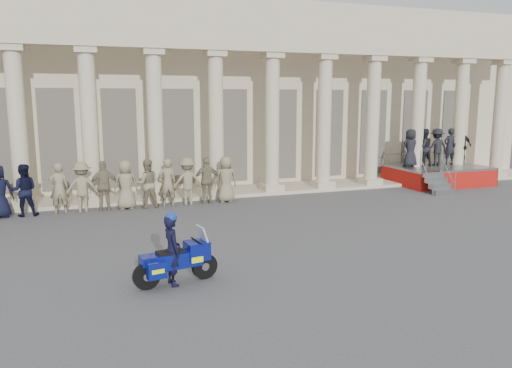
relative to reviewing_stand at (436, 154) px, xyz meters
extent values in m
plane|color=#454548|center=(-12.73, -7.73, -1.55)|extent=(90.00, 90.00, 0.00)
cube|color=#C5B494|center=(-12.73, 7.27, 2.95)|extent=(40.00, 10.00, 9.00)
cube|color=#C5B494|center=(-12.73, 1.07, -1.47)|extent=(40.00, 2.60, 0.15)
cube|color=#C5B494|center=(-12.73, 0.27, 5.24)|extent=(35.80, 1.00, 1.00)
cube|color=#C5B494|center=(-12.73, 0.27, 6.34)|extent=(35.80, 1.00, 1.20)
cube|color=#C5B494|center=(-19.23, 0.27, -1.25)|extent=(0.90, 0.90, 0.30)
cylinder|color=#C5B494|center=(-19.23, 0.27, 1.70)|extent=(0.64, 0.64, 5.60)
cube|color=#C5B494|center=(-19.23, 0.27, 4.62)|extent=(0.85, 0.85, 0.24)
cube|color=#C5B494|center=(-16.63, 0.27, -1.25)|extent=(0.90, 0.90, 0.30)
cylinder|color=#C5B494|center=(-16.63, 0.27, 1.70)|extent=(0.64, 0.64, 5.60)
cube|color=#C5B494|center=(-16.63, 0.27, 4.62)|extent=(0.85, 0.85, 0.24)
cube|color=#C5B494|center=(-14.03, 0.27, -1.25)|extent=(0.90, 0.90, 0.30)
cylinder|color=#C5B494|center=(-14.03, 0.27, 1.70)|extent=(0.64, 0.64, 5.60)
cube|color=#C5B494|center=(-14.03, 0.27, 4.62)|extent=(0.85, 0.85, 0.24)
cube|color=#C5B494|center=(-11.43, 0.27, -1.25)|extent=(0.90, 0.90, 0.30)
cylinder|color=#C5B494|center=(-11.43, 0.27, 1.70)|extent=(0.64, 0.64, 5.60)
cube|color=#C5B494|center=(-11.43, 0.27, 4.62)|extent=(0.85, 0.85, 0.24)
cube|color=#C5B494|center=(-8.83, 0.27, -1.25)|extent=(0.90, 0.90, 0.30)
cylinder|color=#C5B494|center=(-8.83, 0.27, 1.70)|extent=(0.64, 0.64, 5.60)
cube|color=#C5B494|center=(-8.83, 0.27, 4.62)|extent=(0.85, 0.85, 0.24)
cube|color=#C5B494|center=(-6.23, 0.27, -1.25)|extent=(0.90, 0.90, 0.30)
cylinder|color=#C5B494|center=(-6.23, 0.27, 1.70)|extent=(0.64, 0.64, 5.60)
cube|color=#C5B494|center=(-6.23, 0.27, 4.62)|extent=(0.85, 0.85, 0.24)
cube|color=#C5B494|center=(-3.63, 0.27, -1.25)|extent=(0.90, 0.90, 0.30)
cylinder|color=#C5B494|center=(-3.63, 0.27, 1.70)|extent=(0.64, 0.64, 5.60)
cube|color=#C5B494|center=(-3.63, 0.27, 4.62)|extent=(0.85, 0.85, 0.24)
cube|color=#C5B494|center=(-1.03, 0.27, -1.25)|extent=(0.90, 0.90, 0.30)
cylinder|color=#C5B494|center=(-1.03, 0.27, 1.70)|extent=(0.64, 0.64, 5.60)
cube|color=#C5B494|center=(-1.03, 0.27, 4.62)|extent=(0.85, 0.85, 0.24)
cube|color=#C5B494|center=(1.57, 0.27, -1.25)|extent=(0.90, 0.90, 0.30)
cylinder|color=#C5B494|center=(1.57, 0.27, 1.70)|extent=(0.64, 0.64, 5.60)
cube|color=#C5B494|center=(1.57, 0.27, 4.62)|extent=(0.85, 0.85, 0.24)
cube|color=#C5B494|center=(4.17, 0.27, -1.25)|extent=(0.90, 0.90, 0.30)
cylinder|color=#C5B494|center=(4.17, 0.27, 1.70)|extent=(0.64, 0.64, 5.60)
cube|color=#C5B494|center=(4.17, 0.27, 4.62)|extent=(0.85, 0.85, 0.24)
cube|color=black|center=(-17.93, 2.29, 1.00)|extent=(1.30, 0.12, 4.20)
cube|color=black|center=(-15.33, 2.29, 1.00)|extent=(1.30, 0.12, 4.20)
cube|color=black|center=(-12.73, 2.29, 1.00)|extent=(1.30, 0.12, 4.20)
cube|color=black|center=(-10.13, 2.29, 1.00)|extent=(1.30, 0.12, 4.20)
cube|color=black|center=(-7.53, 2.29, 1.00)|extent=(1.30, 0.12, 4.20)
cube|color=black|center=(-4.93, 2.29, 1.00)|extent=(1.30, 0.12, 4.20)
cube|color=black|center=(-2.33, 2.29, 1.00)|extent=(1.30, 0.12, 4.20)
cube|color=black|center=(0.27, 2.29, 1.00)|extent=(1.30, 0.12, 4.20)
cube|color=black|center=(2.87, 2.29, 1.00)|extent=(1.30, 0.12, 4.20)
imported|color=black|center=(-19.07, -0.88, -0.58)|extent=(0.94, 0.74, 1.94)
imported|color=#847A5B|center=(-17.86, -0.88, -0.58)|extent=(0.71, 0.46, 1.94)
imported|color=#847A5B|center=(-17.04, -0.88, -0.58)|extent=(1.25, 0.72, 1.94)
imported|color=#847A5B|center=(-16.22, -0.88, -0.58)|extent=(1.14, 0.47, 1.94)
imported|color=#847A5B|center=(-15.41, -0.88, -0.58)|extent=(0.95, 0.62, 1.94)
imported|color=#847A5B|center=(-14.59, -0.88, -0.58)|extent=(0.94, 0.74, 1.94)
imported|color=#847A5B|center=(-13.78, -0.88, -0.58)|extent=(0.71, 0.46, 1.94)
imported|color=#847A5B|center=(-12.96, -0.88, -0.58)|extent=(1.25, 0.72, 1.94)
imported|color=#847A5B|center=(-12.15, -0.88, -0.58)|extent=(1.14, 0.47, 1.94)
imported|color=#847A5B|center=(-11.33, -0.88, -0.58)|extent=(0.95, 0.62, 1.94)
cube|color=gray|center=(0.15, -0.03, -0.67)|extent=(4.59, 3.28, 0.10)
cube|color=#99120C|center=(0.15, -1.65, -1.14)|extent=(4.59, 0.04, 0.83)
cube|color=#99120C|center=(-2.12, -0.03, -1.14)|extent=(0.04, 3.28, 0.83)
cube|color=#99120C|center=(2.42, -0.03, -1.14)|extent=(0.04, 3.28, 0.83)
cube|color=gray|center=(-1.54, -2.57, -1.43)|extent=(1.10, 0.28, 0.23)
cube|color=gray|center=(-1.54, -2.29, -1.20)|extent=(1.10, 0.28, 0.23)
cube|color=gray|center=(-1.54, -2.01, -0.97)|extent=(1.10, 0.28, 0.23)
cube|color=gray|center=(-1.54, -1.73, -0.74)|extent=(1.10, 0.28, 0.23)
cylinder|color=gray|center=(0.15, 1.56, -0.12)|extent=(4.59, 0.04, 0.04)
imported|color=black|center=(-1.45, 0.17, 0.32)|extent=(0.92, 0.60, 1.88)
imported|color=black|center=(-0.65, 0.17, 0.32)|extent=(0.92, 0.71, 1.88)
imported|color=black|center=(0.15, 0.17, 0.32)|extent=(1.22, 0.70, 1.88)
imported|color=black|center=(0.95, 0.17, 0.32)|extent=(0.69, 0.45, 1.88)
imported|color=black|center=(1.75, 0.17, 0.32)|extent=(1.10, 0.46, 1.88)
cylinder|color=black|center=(-14.31, -9.47, -1.24)|extent=(0.64, 0.24, 0.63)
cylinder|color=black|center=(-15.72, -9.72, -1.24)|extent=(0.64, 0.24, 0.63)
cube|color=navy|center=(-14.97, -9.58, -0.96)|extent=(1.15, 0.58, 0.36)
cube|color=navy|center=(-14.50, -9.50, -0.81)|extent=(0.60, 0.58, 0.43)
cube|color=silver|center=(-14.50, -9.50, -1.03)|extent=(0.26, 0.32, 0.11)
cube|color=#B2BFCC|center=(-14.34, -9.47, -0.48)|extent=(0.27, 0.47, 0.51)
cube|color=black|center=(-15.16, -9.62, -0.77)|extent=(0.67, 0.43, 0.10)
cube|color=navy|center=(-15.67, -9.71, -0.88)|extent=(0.38, 0.38, 0.21)
cube|color=navy|center=(-15.53, -9.99, -1.03)|extent=(0.46, 0.28, 0.38)
cube|color=#DCFF0D|center=(-15.53, -9.99, -1.03)|extent=(0.32, 0.27, 0.10)
cube|color=navy|center=(-15.63, -9.39, -1.03)|extent=(0.46, 0.28, 0.38)
cube|color=#DCFF0D|center=(-15.63, -9.39, -1.03)|extent=(0.32, 0.27, 0.10)
cylinder|color=silver|center=(-15.48, -9.44, -1.26)|extent=(0.58, 0.19, 0.10)
cylinder|color=black|center=(-14.50, -9.50, -0.58)|extent=(0.15, 0.66, 0.03)
imported|color=black|center=(-15.11, -9.61, -0.72)|extent=(0.50, 0.67, 1.67)
sphere|color=navy|center=(-15.11, -9.61, 0.07)|extent=(0.28, 0.28, 0.28)
camera|label=1|loc=(-16.93, -20.75, 2.75)|focal=35.00mm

